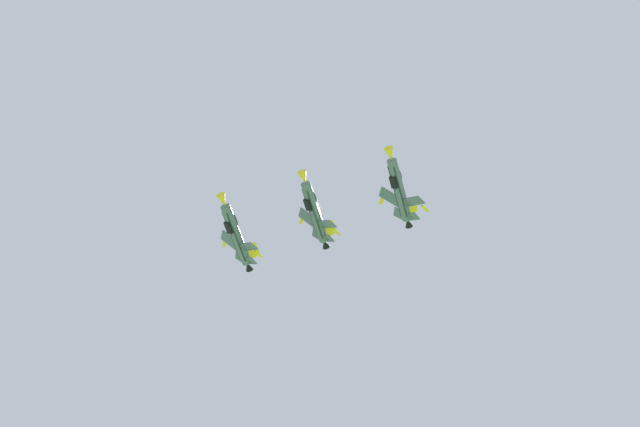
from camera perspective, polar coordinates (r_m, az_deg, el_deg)
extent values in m
cylinder|color=#4C5666|center=(147.04, 5.32, 1.55)|extent=(4.09, 12.10, 1.70)
cube|color=#232833|center=(146.74, 5.22, 1.46)|extent=(3.36, 10.14, 1.25)
cone|color=yellow|center=(143.67, 4.69, 3.96)|extent=(2.02, 2.67, 1.56)
cone|color=black|center=(150.46, 5.89, -0.62)|extent=(1.66, 1.84, 1.36)
ellipsoid|color=#192333|center=(146.17, 5.24, 2.55)|extent=(2.17, 3.45, 1.55)
cube|color=black|center=(145.48, 4.95, 2.10)|extent=(1.80, 2.43, 1.36)
cube|color=#4C5666|center=(146.28, 6.25, 0.82)|extent=(3.75, 3.57, 2.91)
cube|color=yellow|center=(145.63, 7.00, 0.33)|extent=(1.47, 1.60, 0.55)
cube|color=#4C5666|center=(149.41, 4.66, 1.12)|extent=(3.70, 2.75, 2.91)
cube|color=yellow|center=(151.25, 4.14, 0.89)|extent=(1.00, 1.69, 0.55)
cube|color=#4C5666|center=(148.70, 6.22, -0.19)|extent=(2.41, 2.39, 1.57)
cube|color=#4C5666|center=(150.51, 5.30, 0.00)|extent=(2.04, 1.99, 1.57)
cube|color=yellow|center=(150.58, 6.13, 0.37)|extent=(2.35, 2.92, 2.09)
cylinder|color=#4C5666|center=(149.62, -0.35, 0.07)|extent=(4.09, 12.10, 1.70)
cube|color=#232833|center=(149.40, -0.47, -0.02)|extent=(3.29, 10.13, 1.33)
cone|color=yellow|center=(146.27, -1.11, 2.40)|extent=(2.02, 2.67, 1.56)
cone|color=black|center=(153.03, 0.34, -2.03)|extent=(1.66, 1.84, 1.36)
ellipsoid|color=#192333|center=(148.67, -0.45, 1.04)|extent=(2.17, 3.45, 1.55)
cube|color=black|center=(148.19, -0.79, 0.60)|extent=(1.78, 2.43, 1.38)
cube|color=#4C5666|center=(148.55, 0.47, -0.71)|extent=(3.54, 3.39, 3.20)
cube|color=yellow|center=(147.63, 1.12, -1.25)|extent=(1.45, 1.58, 0.57)
cube|color=#4C5666|center=(152.32, -0.84, -0.27)|extent=(3.43, 2.67, 3.20)
cube|color=yellow|center=(154.40, -1.23, -0.45)|extent=(0.98, 1.69, 0.57)
cube|color=#4C5666|center=(151.09, 0.56, -1.66)|extent=(2.29, 2.31, 1.71)
cube|color=#4C5666|center=(153.26, -0.20, -1.39)|extent=(1.90, 1.96, 1.71)
cube|color=yellow|center=(152.89, 0.62, -1.07)|extent=(2.52, 2.96, 1.92)
cylinder|color=#4C5666|center=(148.67, -5.60, -1.44)|extent=(4.09, 12.10, 1.70)
cube|color=#232833|center=(148.46, -5.73, -1.53)|extent=(3.34, 10.14, 1.29)
cone|color=yellow|center=(145.36, -6.49, 0.87)|extent=(2.02, 2.67, 1.56)
cone|color=black|center=(152.04, -4.80, -3.52)|extent=(1.66, 1.84, 1.36)
ellipsoid|color=#192333|center=(147.71, -5.75, -0.47)|extent=(2.17, 3.45, 1.56)
cube|color=black|center=(147.28, -6.09, -0.92)|extent=(1.79, 2.43, 1.37)
cube|color=#4C5666|center=(147.52, -4.78, -2.20)|extent=(3.66, 3.49, 3.04)
cube|color=yellow|center=(146.54, -4.12, -2.73)|extent=(1.46, 1.59, 0.56)
cube|color=#4C5666|center=(151.43, -6.04, -1.79)|extent=(3.59, 2.72, 3.04)
cube|color=yellow|center=(153.56, -6.39, -1.96)|extent=(1.00, 1.69, 0.56)
cube|color=#4C5666|center=(150.07, -4.62, -3.15)|extent=(2.36, 2.36, 1.63)
cube|color=#4C5666|center=(152.32, -5.36, -2.89)|extent=(1.98, 1.98, 1.63)
cube|color=yellow|center=(151.85, -4.54, -2.55)|extent=(2.42, 2.94, 2.02)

